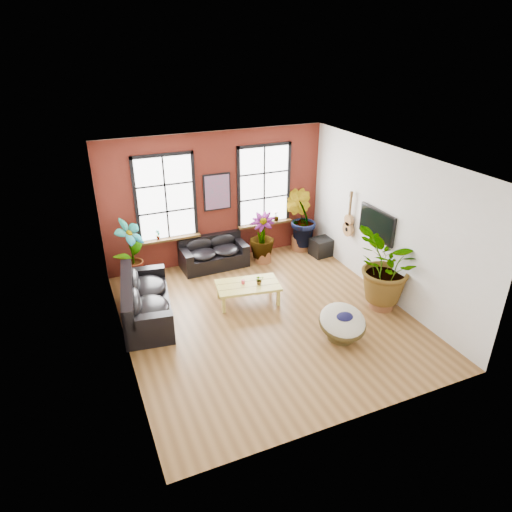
% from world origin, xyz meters
% --- Properties ---
extents(room, '(6.04, 6.54, 3.54)m').
position_xyz_m(room, '(0.00, 0.15, 1.75)').
color(room, brown).
rests_on(room, ground).
extents(sofa_back, '(1.77, 0.89, 0.80)m').
position_xyz_m(sofa_back, '(-0.28, 2.88, 0.36)').
color(sofa_back, black).
rests_on(sofa_back, ground).
extents(sofa_left, '(1.30, 2.45, 0.92)m').
position_xyz_m(sofa_left, '(-2.47, 1.06, 0.42)').
color(sofa_left, black).
rests_on(sofa_left, ground).
extents(coffee_table, '(1.55, 1.04, 0.56)m').
position_xyz_m(coffee_table, '(-0.12, 0.79, 0.41)').
color(coffee_table, gold).
rests_on(coffee_table, ground).
extents(papasan_chair, '(1.09, 1.10, 0.73)m').
position_xyz_m(papasan_chair, '(1.11, -1.29, 0.38)').
color(papasan_chair, '#483A19').
rests_on(papasan_chair, ground).
extents(poster, '(0.74, 0.06, 0.98)m').
position_xyz_m(poster, '(0.00, 3.18, 1.95)').
color(poster, black).
rests_on(poster, room).
extents(tv_wall_unit, '(0.13, 1.86, 1.20)m').
position_xyz_m(tv_wall_unit, '(2.93, 0.60, 1.54)').
color(tv_wall_unit, black).
rests_on(tv_wall_unit, room).
extents(media_box, '(0.64, 0.55, 0.50)m').
position_xyz_m(media_box, '(2.75, 2.30, 0.25)').
color(media_box, black).
rests_on(media_box, ground).
extents(pot_back_left, '(0.55, 0.55, 0.40)m').
position_xyz_m(pot_back_left, '(-2.41, 2.67, 0.20)').
color(pot_back_left, brown).
rests_on(pot_back_left, ground).
extents(pot_back_right, '(0.69, 0.69, 0.39)m').
position_xyz_m(pot_back_right, '(2.39, 2.89, 0.20)').
color(pot_back_right, brown).
rests_on(pot_back_right, ground).
extents(pot_right_wall, '(0.68, 0.68, 0.39)m').
position_xyz_m(pot_right_wall, '(2.60, -0.64, 0.20)').
color(pot_right_wall, brown).
rests_on(pot_right_wall, ground).
extents(pot_mid, '(0.60, 0.60, 0.34)m').
position_xyz_m(pot_mid, '(1.05, 2.58, 0.17)').
color(pot_mid, brown).
rests_on(pot_mid, ground).
extents(floor_plant_back_left, '(0.99, 0.97, 1.57)m').
position_xyz_m(floor_plant_back_left, '(-2.40, 2.69, 0.94)').
color(floor_plant_back_left, '#1B4412').
rests_on(floor_plant_back_left, ground).
extents(floor_plant_back_right, '(1.12, 1.14, 1.61)m').
position_xyz_m(floor_plant_back_right, '(2.35, 2.89, 0.95)').
color(floor_plant_back_right, '#1B4412').
rests_on(floor_plant_back_right, ground).
extents(floor_plant_right_wall, '(2.05, 2.10, 1.77)m').
position_xyz_m(floor_plant_right_wall, '(2.62, -0.66, 1.04)').
color(floor_plant_right_wall, '#1B4412').
rests_on(floor_plant_right_wall, ground).
extents(floor_plant_mid, '(0.98, 0.98, 1.23)m').
position_xyz_m(floor_plant_mid, '(1.04, 2.61, 0.76)').
color(floor_plant_mid, '#1B4412').
rests_on(floor_plant_mid, ground).
extents(table_plant, '(0.22, 0.20, 0.22)m').
position_xyz_m(table_plant, '(0.12, 0.69, 0.57)').
color(table_plant, '#1B4412').
rests_on(table_plant, coffee_table).
extents(sill_plant_left, '(0.17, 0.17, 0.27)m').
position_xyz_m(sill_plant_left, '(-1.65, 3.13, 1.04)').
color(sill_plant_left, '#1B4412').
rests_on(sill_plant_left, room).
extents(sill_plant_right, '(0.19, 0.19, 0.27)m').
position_xyz_m(sill_plant_right, '(1.70, 3.13, 1.04)').
color(sill_plant_right, '#1B4412').
rests_on(sill_plant_right, room).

